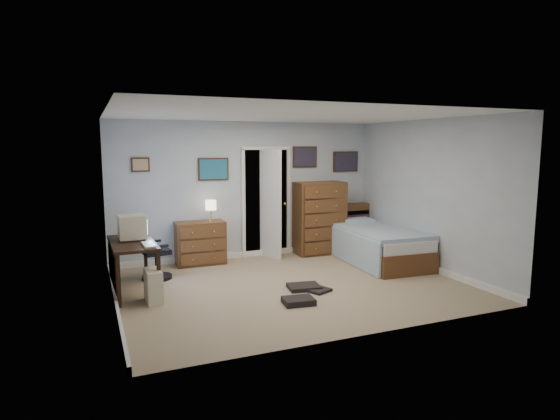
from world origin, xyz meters
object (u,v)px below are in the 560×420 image
object	(u,v)px
office_chair	(153,256)
computer_desk	(126,254)
tall_dresser	(319,218)
bed	(377,245)
low_dresser	(200,243)

from	to	relation	value
office_chair	computer_desk	bearing A→B (deg)	-135.14
computer_desk	tall_dresser	bearing A→B (deg)	16.41
office_chair	tall_dresser	xyz separation A→B (m)	(3.21, 0.63, 0.32)
computer_desk	tall_dresser	size ratio (longest dim) A/B	0.93
computer_desk	bed	bearing A→B (deg)	0.20
computer_desk	office_chair	distance (m)	0.73
computer_desk	tall_dresser	distance (m)	3.83
tall_dresser	bed	bearing A→B (deg)	-55.93
office_chair	bed	world-z (taller)	office_chair
computer_desk	low_dresser	xyz separation A→B (m)	(1.32, 1.21, -0.19)
computer_desk	bed	distance (m)	4.28
bed	office_chair	bearing A→B (deg)	177.13
low_dresser	bed	world-z (taller)	low_dresser
computer_desk	tall_dresser	world-z (taller)	tall_dresser
tall_dresser	low_dresser	bearing A→B (deg)	-177.80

